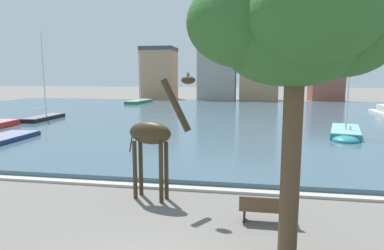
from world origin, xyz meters
The scene contains 12 objects.
harbor_water centered at (0.00, 32.22, 0.17)m, with size 87.71×50.41×0.33m, color #3D5666.
quay_edge_coping centered at (0.00, 6.76, 0.06)m, with size 87.71×0.50×0.12m, color #ADA89E.
giraffe_statue centered at (-1.31, 5.45, 2.58)m, with size 2.85×1.11×5.04m.
sailboat_green centered at (-16.34, 48.93, 0.43)m, with size 2.91×8.41×8.72m.
sailboat_teal centered at (9.76, 19.78, 0.43)m, with size 3.62×7.13×6.25m.
sailboat_black centered at (-19.05, 25.36, 0.44)m, with size 1.86×6.70×9.57m.
shade_tree centered at (3.27, 1.90, 5.94)m, with size 4.98×5.09×7.35m.
park_bench centered at (2.98, 3.98, 0.49)m, with size 1.80×0.44×0.92m.
townhouse_narrow_midrow centered at (-16.58, 62.29, 5.55)m, with size 6.99×6.90×11.08m.
townhouse_corner_house centered at (-3.94, 60.60, 5.73)m, with size 7.64×6.40×11.43m.
townhouse_wide_warehouse centered at (4.34, 62.00, 6.61)m, with size 7.59×7.84×13.19m.
townhouse_end_terrace centered at (17.49, 62.34, 4.09)m, with size 6.08×6.18×8.15m.
Camera 1 is at (2.27, -6.66, 4.84)m, focal length 30.67 mm.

